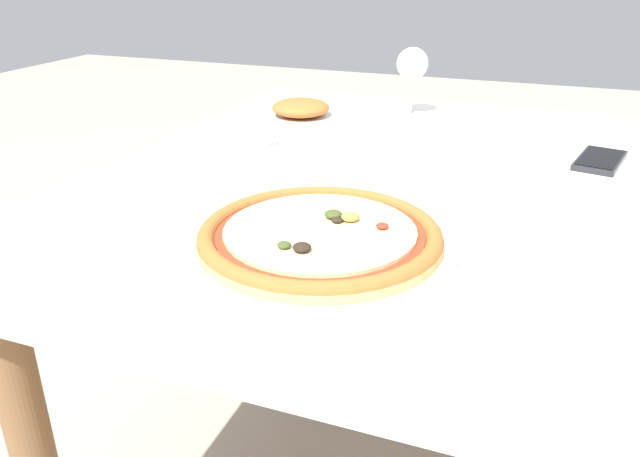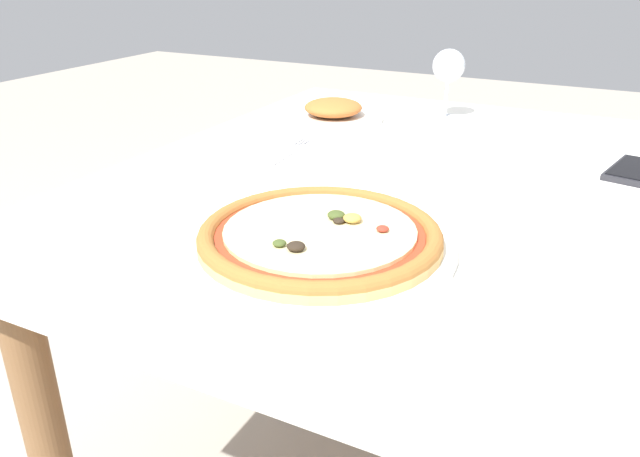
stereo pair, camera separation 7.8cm
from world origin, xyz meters
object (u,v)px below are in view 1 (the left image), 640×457
at_px(side_plate, 301,112).
at_px(cell_phone, 600,160).
at_px(dining_table, 460,231).
at_px(pizza_plate, 320,238).
at_px(fork, 267,152).
at_px(wine_glass_far_left, 412,66).

bearing_deg(side_plate, cell_phone, -8.84).
height_order(dining_table, pizza_plate, pizza_plate).
bearing_deg(dining_table, side_plate, 144.08).
relative_size(pizza_plate, cell_phone, 2.20).
relative_size(cell_phone, side_plate, 0.71).
bearing_deg(pizza_plate, side_plate, 114.32).
distance_m(pizza_plate, side_plate, 0.66).
relative_size(dining_table, side_plate, 5.54).
height_order(dining_table, fork, fork).
relative_size(wine_glass_far_left, side_plate, 0.69).
bearing_deg(dining_table, pizza_plate, -113.78).
bearing_deg(side_plate, pizza_plate, -65.68).
distance_m(fork, cell_phone, 0.60).
distance_m(wine_glass_far_left, cell_phone, 0.47).
distance_m(wine_glass_far_left, side_plate, 0.27).
bearing_deg(dining_table, wine_glass_far_left, 114.16).
xyz_separation_m(pizza_plate, cell_phone, (0.34, 0.51, -0.01)).
bearing_deg(wine_glass_far_left, fork, -115.35).
distance_m(fork, wine_glass_far_left, 0.44).
height_order(dining_table, wine_glass_far_left, wine_glass_far_left).
height_order(wine_glass_far_left, cell_phone, wine_glass_far_left).
bearing_deg(wine_glass_far_left, side_plate, -149.08).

